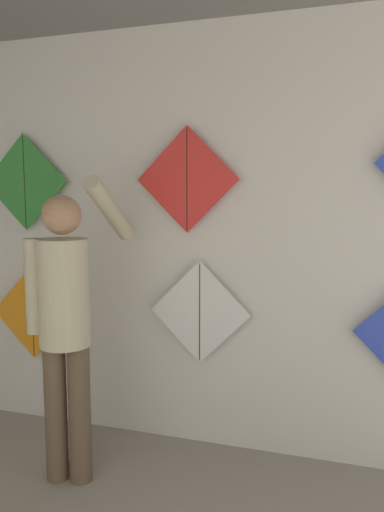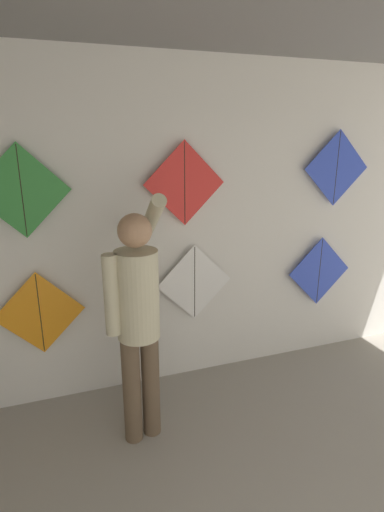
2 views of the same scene
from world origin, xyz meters
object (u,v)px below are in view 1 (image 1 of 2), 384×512
object	(u,v)px
kite_0	(33,313)
kite_4	(187,180)
shopkeeper	(66,313)
kite_3	(25,182)
kite_1	(200,312)

from	to	relation	value
kite_0	kite_4	size ratio (longest dim) A/B	1.00
shopkeeper	kite_3	distance (m)	1.20
kite_1	kite_3	world-z (taller)	kite_3
kite_1	kite_3	xyz separation A→B (m)	(-1.32, 0.00, 0.86)
kite_1	kite_3	bearing A→B (deg)	180.00
shopkeeper	kite_0	xyz separation A→B (m)	(-0.66, 0.61, -0.19)
kite_3	kite_4	bearing A→B (deg)	0.00
kite_0	kite_3	xyz separation A→B (m)	(-0.02, 0.00, 0.96)
kite_4	kite_0	bearing A→B (deg)	180.00
kite_4	kite_1	bearing A→B (deg)	0.00
shopkeeper	kite_1	size ratio (longest dim) A/B	2.63
shopkeeper	kite_0	bearing A→B (deg)	127.70
kite_1	kite_4	bearing A→B (deg)	180.00
kite_0	kite_1	xyz separation A→B (m)	(1.30, 0.00, 0.10)
kite_3	kite_0	bearing A→B (deg)	0.00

